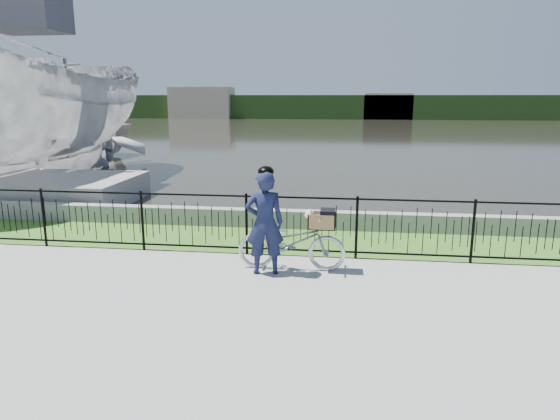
# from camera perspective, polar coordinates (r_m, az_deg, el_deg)

# --- Properties ---
(ground) EXTENTS (120.00, 120.00, 0.00)m
(ground) POSITION_cam_1_polar(r_m,az_deg,el_deg) (7.70, 1.30, -9.00)
(ground) COLOR gray
(ground) RESTS_ON ground
(grass_strip) EXTENTS (60.00, 2.00, 0.01)m
(grass_strip) POSITION_cam_1_polar(r_m,az_deg,el_deg) (10.15, 2.86, -3.53)
(grass_strip) COLOR #3D6C22
(grass_strip) RESTS_ON ground
(water) EXTENTS (120.00, 120.00, 0.00)m
(water) POSITION_cam_1_polar(r_m,az_deg,el_deg) (40.22, 6.35, 8.72)
(water) COLOR black
(water) RESTS_ON ground
(quay_wall) EXTENTS (60.00, 0.30, 0.40)m
(quay_wall) POSITION_cam_1_polar(r_m,az_deg,el_deg) (11.06, 3.28, -1.10)
(quay_wall) COLOR gray
(quay_wall) RESTS_ON ground
(fence) EXTENTS (14.00, 0.06, 1.15)m
(fence) POSITION_cam_1_polar(r_m,az_deg,el_deg) (9.04, 2.39, -1.84)
(fence) COLOR black
(fence) RESTS_ON ground
(far_treeline) EXTENTS (120.00, 6.00, 3.00)m
(far_treeline) POSITION_cam_1_polar(r_m,az_deg,el_deg) (67.13, 6.86, 11.63)
(far_treeline) COLOR #243F18
(far_treeline) RESTS_ON ground
(far_building_left) EXTENTS (8.00, 4.00, 4.00)m
(far_building_left) POSITION_cam_1_polar(r_m,az_deg,el_deg) (67.76, -8.90, 12.00)
(far_building_left) COLOR #A79986
(far_building_left) RESTS_ON ground
(far_building_right) EXTENTS (6.00, 3.00, 3.20)m
(far_building_right) POSITION_cam_1_polar(r_m,az_deg,el_deg) (65.83, 12.19, 11.50)
(far_building_right) COLOR #A79986
(far_building_right) RESTS_ON ground
(bicycle_rig) EXTENTS (1.81, 0.63, 1.07)m
(bicycle_rig) POSITION_cam_1_polar(r_m,az_deg,el_deg) (8.39, 1.40, -3.61)
(bicycle_rig) COLOR #B5BBC2
(bicycle_rig) RESTS_ON ground
(cyclist) EXTENTS (0.70, 0.54, 1.79)m
(cyclist) POSITION_cam_1_polar(r_m,az_deg,el_deg) (8.10, -1.77, -1.32)
(cyclist) COLOR #141A39
(cyclist) RESTS_ON ground
(boat_near) EXTENTS (4.48, 11.88, 6.39)m
(boat_near) POSITION_cam_1_polar(r_m,az_deg,el_deg) (17.98, -25.99, 10.01)
(boat_near) COLOR #B6B7B6
(boat_near) RESTS_ON water
(boat_far) EXTENTS (11.53, 13.83, 2.46)m
(boat_far) POSITION_cam_1_polar(r_m,az_deg,el_deg) (23.59, -29.30, 7.28)
(boat_far) COLOR #B6B7B6
(boat_far) RESTS_ON water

